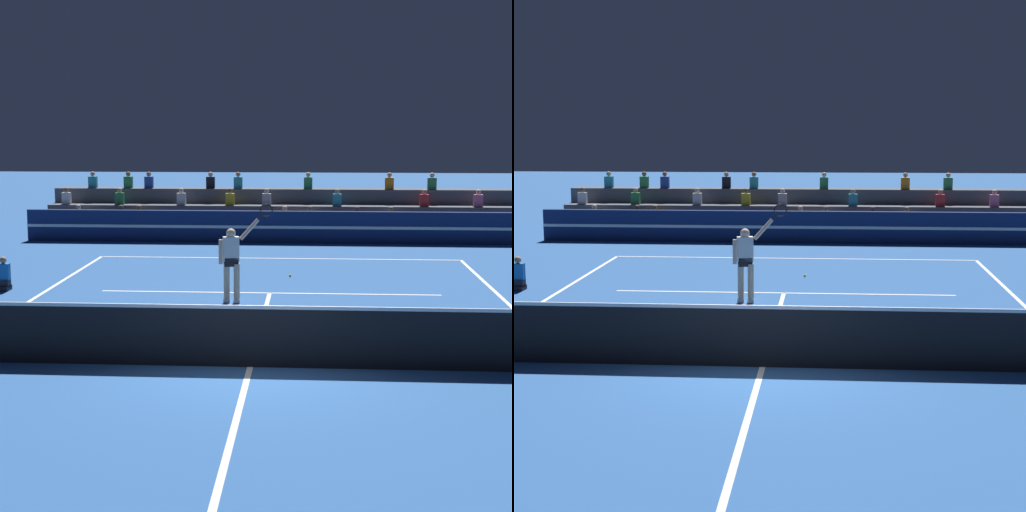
{
  "view_description": "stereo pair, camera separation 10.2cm",
  "coord_description": "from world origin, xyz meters",
  "views": [
    {
      "loc": [
        1.03,
        -13.91,
        4.03
      ],
      "look_at": [
        -0.25,
        5.18,
        1.1
      ],
      "focal_mm": 60.0,
      "sensor_mm": 36.0,
      "label": 1
    },
    {
      "loc": [
        1.13,
        -13.91,
        4.03
      ],
      "look_at": [
        -0.25,
        5.18,
        1.1
      ],
      "focal_mm": 60.0,
      "sensor_mm": 36.0,
      "label": 2
    }
  ],
  "objects": [
    {
      "name": "tennis_player",
      "position": [
        -0.8,
        5.29,
        0.98
      ],
      "size": [
        1.29,
        0.39,
        2.33
      ],
      "color": "beige",
      "rests_on": "ground"
    },
    {
      "name": "tennis_ball",
      "position": [
        0.43,
        8.71,
        0.03
      ],
      "size": [
        0.07,
        0.07,
        0.07
      ],
      "primitive_type": "sphere",
      "color": "#C6DB33",
      "rests_on": "ground"
    },
    {
      "name": "tennis_net",
      "position": [
        0.0,
        0.0,
        0.54
      ],
      "size": [
        12.0,
        0.1,
        1.1
      ],
      "color": "slate",
      "rests_on": "ground"
    },
    {
      "name": "court_lines",
      "position": [
        0.0,
        0.0,
        0.0
      ],
      "size": [
        11.1,
        23.9,
        0.01
      ],
      "color": "white",
      "rests_on": "ground"
    },
    {
      "name": "ground_plane",
      "position": [
        0.0,
        0.0,
        0.0
      ],
      "size": [
        120.0,
        120.0,
        0.0
      ],
      "primitive_type": "plane",
      "color": "#285699"
    },
    {
      "name": "bleacher_stand",
      "position": [
        -0.02,
        18.01,
        0.65
      ],
      "size": [
        17.69,
        2.85,
        2.28
      ],
      "color": "#4C515B",
      "rests_on": "ground"
    },
    {
      "name": "ball_kid_courtside",
      "position": [
        -6.56,
        6.33,
        0.33
      ],
      "size": [
        0.3,
        0.36,
        0.84
      ],
      "color": "black",
      "rests_on": "ground"
    },
    {
      "name": "sponsor_banner_wall",
      "position": [
        0.0,
        15.47,
        0.55
      ],
      "size": [
        18.0,
        0.26,
        1.1
      ],
      "color": "navy",
      "rests_on": "ground"
    }
  ]
}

